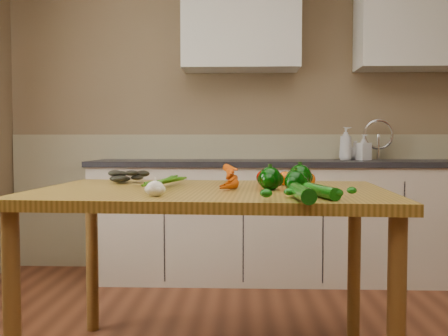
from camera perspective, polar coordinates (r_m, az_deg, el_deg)
name	(u,v)px	position (r m, az deg, el deg)	size (l,w,h in m)	color
room	(268,83)	(1.79, 5.02, 9.65)	(4.04, 5.04, 2.64)	brown
counter_run	(281,218)	(3.85, 6.58, -5.73)	(2.84, 0.64, 1.14)	beige
upper_cabinets	(320,24)	(4.07, 10.94, 15.88)	(2.15, 0.35, 0.70)	silver
table	(211,209)	(2.24, -1.51, -4.73)	(1.60, 1.08, 0.83)	#A47D2F
soap_bottle_a	(346,144)	(3.95, 13.74, 2.73)	(0.10, 0.10, 0.25)	silver
soap_bottle_b	(364,147)	(3.99, 15.66, 2.31)	(0.09, 0.09, 0.20)	silver
soap_bottle_c	(355,150)	(4.06, 14.77, 1.97)	(0.12, 0.12, 0.15)	silver
carrot_bunch	(209,179)	(2.27, -1.71, -1.31)	(0.29, 0.22, 0.08)	#CB4904
leafy_greens	(127,172)	(2.62, -10.98, -0.43)	(0.22, 0.20, 0.11)	black
garlic_bulb	(155,189)	(1.93, -7.88, -2.36)	(0.07, 0.07, 0.06)	white
pepper_a	(270,179)	(2.18, 5.28, -1.22)	(0.10, 0.10, 0.10)	#022E02
pepper_b	(300,176)	(2.29, 8.67, -0.96)	(0.11, 0.11, 0.11)	#022E02
pepper_c	(295,182)	(2.09, 8.13, -1.55)	(0.09, 0.09, 0.09)	#022E02
tomato_a	(265,177)	(2.43, 4.66, -1.08)	(0.08, 0.08, 0.07)	#940C02
tomato_b	(285,179)	(2.41, 7.02, -1.20)	(0.07, 0.07, 0.07)	#D74D05
tomato_c	(307,179)	(2.36, 9.52, -1.29)	(0.07, 0.07, 0.07)	#D74D05
zucchini_a	(321,191)	(1.91, 11.00, -2.61)	(0.05, 0.05, 0.26)	#084707
zucchini_b	(302,193)	(1.79, 8.87, -2.85)	(0.06, 0.06, 0.25)	#084707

